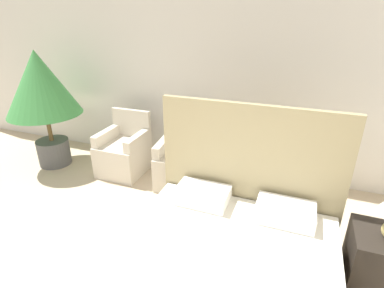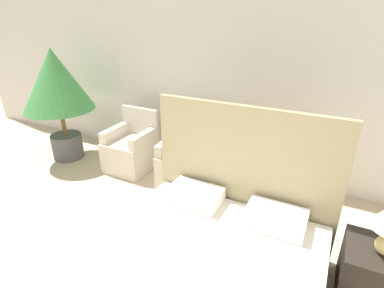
{
  "view_description": "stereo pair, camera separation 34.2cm",
  "coord_description": "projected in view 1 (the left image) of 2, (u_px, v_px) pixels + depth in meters",
  "views": [
    {
      "loc": [
        1.29,
        -0.26,
        2.14
      ],
      "look_at": [
        0.17,
        2.68,
        0.76
      ],
      "focal_mm": 28.0,
      "sensor_mm": 36.0,
      "label": 1
    },
    {
      "loc": [
        1.6,
        -0.12,
        2.14
      ],
      "look_at": [
        0.17,
        2.68,
        0.76
      ],
      "focal_mm": 28.0,
      "sensor_mm": 36.0,
      "label": 2
    }
  ],
  "objects": [
    {
      "name": "armchair_near_window_left",
      "position": [
        124.0,
        154.0,
        4.29
      ],
      "size": [
        0.61,
        0.64,
        0.86
      ],
      "rotation": [
        0.0,
        0.0,
        0.01
      ],
      "color": "beige",
      "rests_on": "ground_plane"
    },
    {
      "name": "nightstand",
      "position": [
        379.0,
        259.0,
        2.5
      ],
      "size": [
        0.48,
        0.49,
        0.49
      ],
      "color": "black",
      "rests_on": "ground_plane"
    },
    {
      "name": "potted_palm",
      "position": [
        41.0,
        89.0,
        4.16
      ],
      "size": [
        1.02,
        1.02,
        1.69
      ],
      "color": "#4C4C4C",
      "rests_on": "ground_plane"
    },
    {
      "name": "wall_back",
      "position": [
        206.0,
        68.0,
        4.06
      ],
      "size": [
        10.0,
        0.06,
        2.9
      ],
      "color": "silver",
      "rests_on": "ground_plane"
    },
    {
      "name": "bed",
      "position": [
        219.0,
        283.0,
        2.26
      ],
      "size": [
        1.77,
        2.18,
        1.4
      ],
      "color": "brown",
      "rests_on": "ground_plane"
    },
    {
      "name": "armchair_near_window_right",
      "position": [
        182.0,
        164.0,
        3.99
      ],
      "size": [
        0.67,
        0.7,
        0.86
      ],
      "rotation": [
        0.0,
        0.0,
        0.11
      ],
      "color": "beige",
      "rests_on": "ground_plane"
    }
  ]
}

